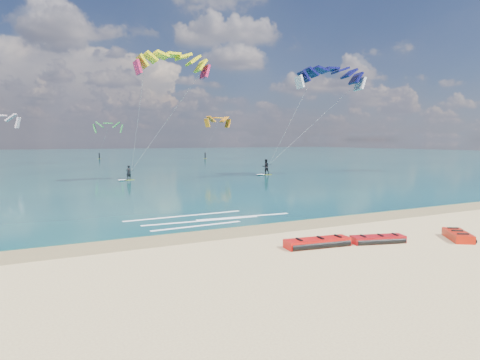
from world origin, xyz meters
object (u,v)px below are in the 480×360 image
at_px(kitesurfer_main, 151,112).
at_px(kitesurfer_far, 299,115).
at_px(packed_kite_mid, 378,243).
at_px(packed_kite_right, 458,239).
at_px(packed_kite_left, 317,247).

relative_size(kitesurfer_main, kitesurfer_far, 0.99).
xyz_separation_m(packed_kite_mid, packed_kite_right, (3.68, -1.19, 0.00)).
relative_size(packed_kite_mid, packed_kite_right, 1.17).
bearing_deg(kitesurfer_far, packed_kite_mid, -102.96).
bearing_deg(kitesurfer_main, packed_kite_mid, -99.01).
distance_m(packed_kite_left, packed_kite_right, 6.71).
bearing_deg(packed_kite_right, packed_kite_mid, 107.48).
distance_m(packed_kite_left, kitesurfer_main, 31.22).
bearing_deg(packed_kite_right, kitesurfer_far, 12.43).
bearing_deg(packed_kite_left, kitesurfer_main, 94.77).
relative_size(packed_kite_right, kitesurfer_main, 0.15).
xyz_separation_m(packed_kite_mid, kitesurfer_main, (-1.43, 30.96, 7.41)).
distance_m(kitesurfer_main, kitesurfer_far, 18.49).
distance_m(packed_kite_mid, packed_kite_right, 3.86).
relative_size(packed_kite_mid, kitesurfer_main, 0.18).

